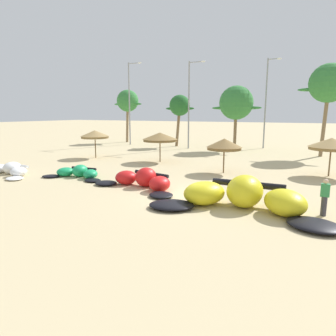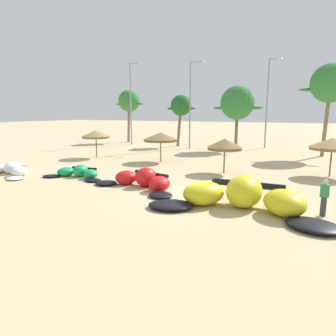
% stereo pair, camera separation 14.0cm
% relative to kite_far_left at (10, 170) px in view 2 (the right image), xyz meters
% --- Properties ---
extents(ground_plane, '(260.00, 260.00, 0.00)m').
position_rel_kite_far_left_xyz_m(ground_plane, '(13.71, 0.62, -0.34)').
color(ground_plane, '#C6B284').
extents(kite_far_left, '(5.52, 2.70, 0.88)m').
position_rel_kite_far_left_xyz_m(kite_far_left, '(0.00, 0.00, 0.00)').
color(kite_far_left, white).
rests_on(kite_far_left, ground).
extents(kite_left, '(4.88, 2.44, 0.84)m').
position_rel_kite_far_left_xyz_m(kite_left, '(5.14, 1.52, -0.02)').
color(kite_left, black).
rests_on(kite_left, ground).
extents(kite_left_of_center, '(6.00, 3.39, 1.16)m').
position_rel_kite_far_left_xyz_m(kite_left_of_center, '(10.63, 1.05, 0.11)').
color(kite_left_of_center, black).
rests_on(kite_left_of_center, ground).
extents(kite_center, '(8.58, 4.02, 1.52)m').
position_rel_kite_far_left_xyz_m(kite_center, '(16.93, -0.42, 0.24)').
color(kite_center, black).
rests_on(kite_center, ground).
extents(beach_umbrella_near_van, '(2.77, 2.77, 2.70)m').
position_rel_kite_far_left_xyz_m(beach_umbrella_near_van, '(0.14, 9.33, 1.97)').
color(beach_umbrella_near_van, brown).
rests_on(beach_umbrella_near_van, ground).
extents(beach_umbrella_middle, '(3.14, 3.14, 2.65)m').
position_rel_kite_far_left_xyz_m(beach_umbrella_middle, '(6.96, 10.04, 1.91)').
color(beach_umbrella_middle, brown).
rests_on(beach_umbrella_middle, ground).
extents(beach_umbrella_near_palms, '(2.60, 2.60, 2.54)m').
position_rel_kite_far_left_xyz_m(beach_umbrella_near_palms, '(13.60, 7.65, 1.78)').
color(beach_umbrella_near_palms, brown).
rests_on(beach_umbrella_near_palms, ground).
extents(beach_umbrella_outermost, '(3.05, 3.05, 2.69)m').
position_rel_kite_far_left_xyz_m(beach_umbrella_outermost, '(20.55, 9.81, 1.94)').
color(beach_umbrella_outermost, brown).
rests_on(beach_umbrella_outermost, ground).
extents(person_near_kites, '(0.36, 0.24, 1.62)m').
position_rel_kite_far_left_xyz_m(person_near_kites, '(20.26, 0.28, 0.48)').
color(person_near_kites, '#383842').
rests_on(person_near_kites, ground).
extents(palm_leftmost, '(4.81, 3.21, 7.73)m').
position_rel_kite_far_left_xyz_m(palm_leftmost, '(-6.26, 24.46, 5.70)').
color(palm_leftmost, '#7F6647').
rests_on(palm_leftmost, ground).
extents(palm_left, '(4.03, 2.69, 6.67)m').
position_rel_kite_far_left_xyz_m(palm_left, '(3.10, 22.60, 4.88)').
color(palm_left, brown).
rests_on(palm_left, ground).
extents(palm_left_of_gap, '(5.87, 3.91, 7.48)m').
position_rel_kite_far_left_xyz_m(palm_left_of_gap, '(10.67, 21.84, 5.14)').
color(palm_left_of_gap, brown).
rests_on(palm_left_of_gap, ground).
extents(palm_center_left, '(5.69, 3.79, 9.14)m').
position_rel_kite_far_left_xyz_m(palm_center_left, '(20.10, 20.54, 6.83)').
color(palm_center_left, '#7F6647').
rests_on(palm_center_left, ground).
extents(lamppost_west, '(2.11, 0.24, 10.99)m').
position_rel_kite_far_left_xyz_m(lamppost_west, '(-3.84, 21.55, 5.74)').
color(lamppost_west, gray).
rests_on(lamppost_west, ground).
extents(lamppost_west_center, '(2.10, 0.24, 10.41)m').
position_rel_kite_far_left_xyz_m(lamppost_west_center, '(5.26, 20.89, 5.45)').
color(lamppost_west_center, gray).
rests_on(lamppost_west_center, ground).
extents(lamppost_east_center, '(1.63, 0.24, 10.82)m').
position_rel_kite_far_left_xyz_m(lamppost_east_center, '(13.49, 25.40, 5.60)').
color(lamppost_east_center, gray).
rests_on(lamppost_east_center, ground).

